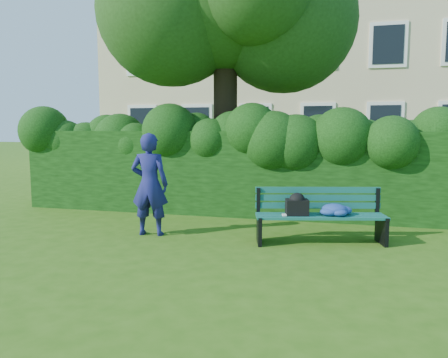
# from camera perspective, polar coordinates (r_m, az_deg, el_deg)

# --- Properties ---
(ground) EXTENTS (80.00, 80.00, 0.00)m
(ground) POSITION_cam_1_polar(r_m,az_deg,el_deg) (7.51, -1.17, -7.74)
(ground) COLOR #2F5911
(ground) RESTS_ON ground
(apartment_building) EXTENTS (16.00, 8.08, 12.00)m
(apartment_building) POSITION_cam_1_polar(r_m,az_deg,el_deg) (21.47, 9.56, 17.77)
(apartment_building) COLOR tan
(apartment_building) RESTS_ON ground
(hedge) EXTENTS (10.00, 1.00, 1.80)m
(hedge) POSITION_cam_1_polar(r_m,az_deg,el_deg) (9.46, 2.46, 0.81)
(hedge) COLOR black
(hedge) RESTS_ON ground
(tree) EXTENTS (5.84, 4.33, 6.76)m
(tree) POSITION_cam_1_polar(r_m,az_deg,el_deg) (10.80, 0.69, 22.04)
(tree) COLOR black
(tree) RESTS_ON ground
(park_bench) EXTENTS (2.16, 1.04, 0.89)m
(park_bench) POSITION_cam_1_polar(r_m,az_deg,el_deg) (7.29, 12.36, -4.29)
(park_bench) COLOR #10544B
(park_bench) RESTS_ON ground
(man_reading) EXTENTS (0.70, 0.50, 1.79)m
(man_reading) POSITION_cam_1_polar(r_m,az_deg,el_deg) (7.70, -9.69, -0.70)
(man_reading) COLOR navy
(man_reading) RESTS_ON ground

